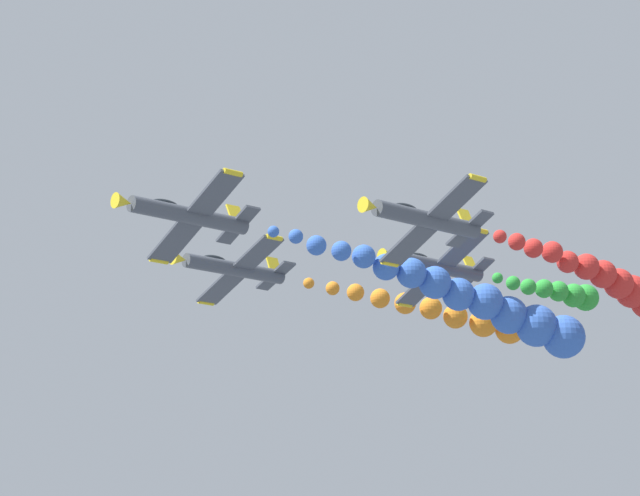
# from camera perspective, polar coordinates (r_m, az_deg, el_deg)

# --- Properties ---
(airplane_lead) EXTENTS (8.62, 10.35, 4.79)m
(airplane_lead) POSITION_cam_1_polar(r_m,az_deg,el_deg) (91.94, -5.41, 1.35)
(airplane_lead) COLOR #474C56
(smoke_trail_lead) EXTENTS (8.37, 24.88, 7.56)m
(smoke_trail_lead) POSITION_cam_1_polar(r_m,az_deg,el_deg) (103.92, 6.85, -2.36)
(smoke_trail_lead) COLOR blue
(airplane_left_inner) EXTENTS (8.71, 10.35, 4.61)m
(airplane_left_inner) POSITION_cam_1_polar(r_m,az_deg,el_deg) (91.92, 4.29, 1.19)
(airplane_left_inner) COLOR #474C56
(smoke_trail_left_inner) EXTENTS (3.04, 22.24, 5.34)m
(smoke_trail_left_inner) POSITION_cam_1_polar(r_m,az_deg,el_deg) (107.88, 12.76, -1.92)
(smoke_trail_left_inner) COLOR red
(airplane_right_inner) EXTENTS (8.94, 10.35, 4.07)m
(airplane_right_inner) POSITION_cam_1_polar(r_m,az_deg,el_deg) (106.57, -3.56, -0.83)
(airplane_right_inner) COLOR #474C56
(smoke_trail_right_inner) EXTENTS (6.35, 19.97, 3.94)m
(smoke_trail_right_inner) POSITION_cam_1_polar(r_m,az_deg,el_deg) (117.58, 5.48, -2.75)
(smoke_trail_right_inner) COLOR orange
(airplane_left_outer) EXTENTS (8.62, 10.35, 4.79)m
(airplane_left_outer) POSITION_cam_1_polar(r_m,az_deg,el_deg) (106.12, 4.70, -0.73)
(airplane_left_outer) COLOR #474C56
(smoke_trail_left_outer) EXTENTS (2.25, 12.07, 2.23)m
(smoke_trail_left_outer) POSITION_cam_1_polar(r_m,az_deg,el_deg) (116.68, 9.90, -1.82)
(smoke_trail_left_outer) COLOR green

